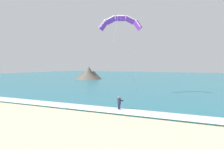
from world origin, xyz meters
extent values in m
cube|color=teal|center=(0.00, 72.95, 0.10)|extent=(200.00, 120.00, 0.20)
cube|color=white|center=(0.00, 13.95, 0.22)|extent=(200.00, 2.60, 0.04)
ellipsoid|color=yellow|center=(-5.83, 14.52, 0.03)|extent=(1.00, 1.45, 0.05)
cube|color=black|center=(-5.83, 14.74, 0.07)|extent=(0.17, 0.12, 0.04)
cube|color=black|center=(-5.83, 14.29, 0.07)|extent=(0.17, 0.12, 0.04)
cylinder|color=#191E38|center=(-5.92, 14.56, 0.42)|extent=(0.14, 0.14, 0.84)
cylinder|color=#191E38|center=(-5.74, 14.47, 0.42)|extent=(0.14, 0.14, 0.84)
cube|color=#191E38|center=(-5.83, 14.52, 1.14)|extent=(0.39, 0.33, 0.60)
sphere|color=#9E704C|center=(-5.83, 14.52, 1.58)|extent=(0.22, 0.22, 0.22)
cylinder|color=#191E38|center=(-5.93, 14.74, 1.19)|extent=(0.30, 0.50, 0.22)
cylinder|color=#191E38|center=(-5.60, 14.58, 1.19)|extent=(0.30, 0.50, 0.22)
cylinder|color=black|center=(-5.67, 14.86, 1.19)|extent=(0.51, 0.27, 0.04)
cube|color=#3F3F42|center=(-5.78, 14.62, 0.92)|extent=(0.14, 0.12, 0.10)
cube|color=purple|center=(-7.45, 24.33, 10.73)|extent=(1.59, 1.17, 1.51)
cube|color=white|center=(-7.28, 23.94, 11.01)|extent=(0.86, 0.51, 1.17)
cube|color=purple|center=(-8.64, 24.29, 11.58)|extent=(1.76, 1.40, 1.23)
cube|color=white|center=(-8.47, 23.91, 11.86)|extent=(1.17, 0.67, 0.77)
cube|color=purple|center=(-10.01, 23.86, 11.89)|extent=(1.68, 1.53, 0.68)
cube|color=white|center=(-9.84, 23.47, 12.17)|extent=(1.27, 0.73, 0.19)
cube|color=purple|center=(-11.25, 23.12, 11.58)|extent=(1.39, 1.54, 1.23)
cube|color=white|center=(-11.08, 22.74, 11.86)|extent=(1.15, 0.66, 0.77)
cube|color=purple|center=(-12.07, 22.26, 10.73)|extent=(0.88, 1.41, 1.51)
cube|color=white|center=(-11.90, 21.88, 11.01)|extent=(0.79, 0.49, 1.17)
cylinder|color=#B2B2B7|center=(-6.73, 19.59, 5.96)|extent=(1.48, 9.48, 9.54)
cylinder|color=#B2B2B7|center=(-9.03, 18.56, 5.96)|extent=(6.10, 7.43, 9.54)
cone|color=#56514C|center=(-37.18, 54.33, 1.24)|extent=(6.20, 6.20, 2.47)
cone|color=#56514C|center=(-36.07, 55.83, 2.18)|extent=(5.42, 5.42, 4.36)
cone|color=#665B51|center=(-36.04, 55.05, 1.56)|extent=(8.20, 8.20, 3.11)
cone|color=#665B51|center=(-35.41, 57.58, 1.53)|extent=(5.73, 5.73, 3.05)
camera|label=1|loc=(4.59, -7.76, 5.08)|focal=37.19mm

